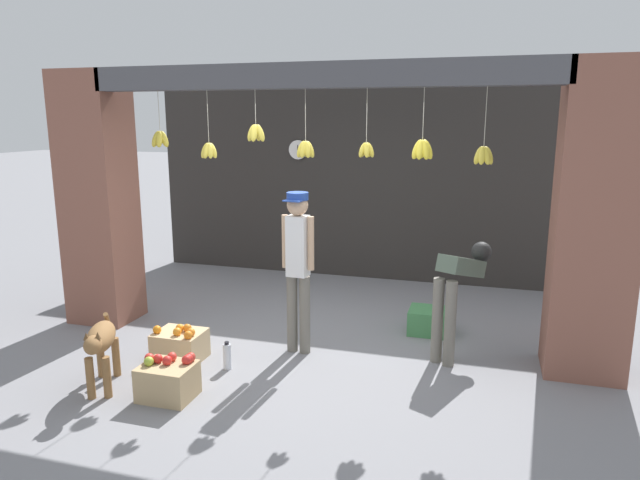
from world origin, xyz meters
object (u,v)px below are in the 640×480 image
water_bottle (227,356)px  wall_clock (298,150)px  dog (101,343)px  shopkeeper (298,260)px  worker_stooping (458,285)px  produce_box_green (428,321)px  fruit_crate_apples (168,379)px  fruit_crate_oranges (180,345)px

water_bottle → wall_clock: size_ratio=0.91×
dog → shopkeeper: size_ratio=0.47×
dog → worker_stooping: bearing=92.7°
worker_stooping → produce_box_green: (-0.33, 0.58, -0.61)m
produce_box_green → fruit_crate_apples: bearing=-132.6°
worker_stooping → water_bottle: bearing=-129.1°
dog → fruit_crate_apples: bearing=65.2°
dog → fruit_crate_oranges: dog is taller
dog → produce_box_green: (2.63, 2.18, -0.29)m
fruit_crate_apples → wall_clock: size_ratio=1.49×
water_bottle → wall_clock: wall_clock is taller
wall_clock → produce_box_green: bearing=-42.4°
dog → produce_box_green: dog is taller
produce_box_green → water_bottle: bearing=-139.4°
shopkeeper → fruit_crate_oranges: size_ratio=3.53×
shopkeeper → water_bottle: shopkeeper is taller
shopkeeper → dog: bearing=47.0°
fruit_crate_apples → water_bottle: size_ratio=1.63×
water_bottle → produce_box_green: bearing=40.6°
fruit_crate_apples → water_bottle: 0.71m
shopkeeper → worker_stooping: bearing=-162.6°
dog → worker_stooping: worker_stooping is taller
dog → fruit_crate_apples: (0.64, 0.01, -0.26)m
produce_box_green → water_bottle: water_bottle is taller
shopkeeper → produce_box_green: shopkeeper is taller
worker_stooping → fruit_crate_oranges: size_ratio=2.37×
fruit_crate_oranges → fruit_crate_apples: 0.79m
fruit_crate_oranges → worker_stooping: bearing=18.1°
water_bottle → wall_clock: bearing=97.1°
dog → water_bottle: (0.88, 0.68, -0.30)m
worker_stooping → water_bottle: 2.36m
dog → wall_clock: 4.44m
dog → wall_clock: wall_clock is taller
fruit_crate_apples → water_bottle: (0.24, 0.67, -0.04)m
produce_box_green → water_bottle: size_ratio=1.51×
fruit_crate_oranges → wall_clock: 3.85m
worker_stooping → water_bottle: (-2.08, -0.92, -0.62)m
fruit_crate_oranges → fruit_crate_apples: size_ratio=1.04×
dog → fruit_crate_oranges: 0.86m
shopkeeper → fruit_crate_oranges: shopkeeper is taller
shopkeeper → fruit_crate_oranges: bearing=31.2°
worker_stooping → shopkeeper: bearing=-140.8°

